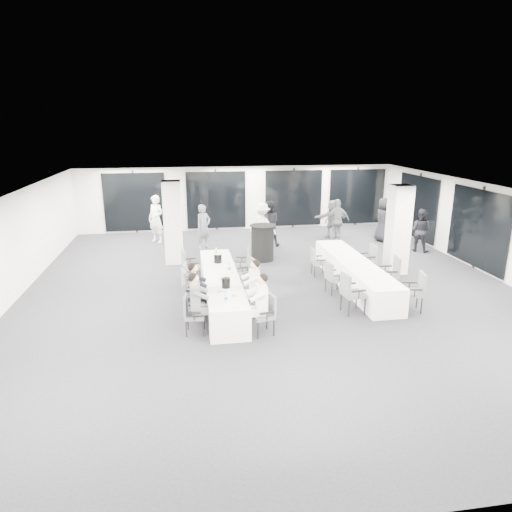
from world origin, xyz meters
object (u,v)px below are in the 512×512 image
(chair_main_left_far, at_px, (189,264))
(chair_main_right_mid, at_px, (253,282))
(chair_side_left_far, at_px, (317,260))
(cocktail_table, at_px, (262,243))
(chair_side_left_near, at_px, (350,291))
(standing_guest_c, at_px, (262,222))
(standing_guest_e, at_px, (383,217))
(chair_main_left_mid, at_px, (190,286))
(chair_main_right_far, at_px, (244,262))
(standing_guest_f, at_px, (332,216))
(standing_guest_a, at_px, (203,224))
(chair_main_right_near, at_px, (266,312))
(standing_guest_g, at_px, (156,216))
(chair_side_right_far, at_px, (369,257))
(chair_side_right_near, at_px, (416,289))
(standing_guest_h, at_px, (420,227))
(standing_guest_d, at_px, (337,218))
(chair_main_left_second, at_px, (190,298))
(chair_main_right_second, at_px, (258,296))
(chair_side_left_mid, at_px, (333,276))
(chair_main_left_near, at_px, (191,312))
(chair_side_right_mid, at_px, (391,272))
(chair_main_right_fourth, at_px, (248,272))
(ice_bucket_near, at_px, (226,283))
(banquet_table_side, at_px, (354,273))
(ice_bucket_far, at_px, (218,258))
(standing_guest_b, at_px, (269,220))
(banquet_table_main, at_px, (221,288))

(chair_main_left_far, bearing_deg, chair_main_right_mid, 33.57)
(chair_side_left_far, bearing_deg, cocktail_table, -142.97)
(chair_main_right_mid, distance_m, chair_side_left_near, 2.54)
(standing_guest_c, xyz_separation_m, standing_guest_e, (4.94, 0.09, 0.04))
(chair_main_left_mid, xyz_separation_m, chair_main_right_far, (1.67, 2.03, -0.04))
(standing_guest_c, distance_m, standing_guest_f, 3.30)
(standing_guest_a, height_order, standing_guest_f, standing_guest_a)
(chair_main_right_near, relative_size, standing_guest_g, 0.43)
(chair_side_right_far, distance_m, standing_guest_c, 4.72)
(chair_side_right_near, relative_size, standing_guest_h, 0.56)
(chair_main_left_far, height_order, chair_side_left_far, chair_main_left_far)
(chair_main_right_near, height_order, chair_side_left_near, chair_side_left_near)
(chair_main_left_mid, bearing_deg, standing_guest_f, 128.97)
(cocktail_table, relative_size, standing_guest_d, 0.63)
(chair_main_left_second, relative_size, chair_main_right_second, 1.15)
(standing_guest_a, bearing_deg, standing_guest_e, -35.36)
(chair_main_left_far, bearing_deg, standing_guest_f, 120.15)
(chair_main_left_mid, height_order, chair_side_left_mid, chair_main_left_mid)
(chair_main_left_near, height_order, chair_side_right_mid, chair_side_right_mid)
(chair_side_left_near, bearing_deg, standing_guest_h, 131.21)
(chair_main_right_fourth, xyz_separation_m, standing_guest_f, (4.34, 5.72, 0.36))
(chair_side_left_far, distance_m, standing_guest_e, 5.42)
(chair_side_left_mid, height_order, standing_guest_h, standing_guest_h)
(chair_main_right_fourth, bearing_deg, chair_main_left_far, 45.76)
(ice_bucket_near, bearing_deg, chair_side_right_mid, 11.85)
(chair_main_left_far, xyz_separation_m, chair_side_right_mid, (5.63, -1.70, 0.02))
(chair_main_left_near, distance_m, chair_main_right_mid, 2.35)
(chair_side_left_mid, bearing_deg, chair_side_left_far, 169.30)
(banquet_table_side, distance_m, chair_side_left_mid, 0.98)
(chair_side_left_mid, relative_size, ice_bucket_far, 3.46)
(chair_side_left_far, height_order, standing_guest_b, standing_guest_b)
(chair_main_right_mid, relative_size, ice_bucket_far, 3.75)
(standing_guest_f, bearing_deg, chair_side_right_near, 85.41)
(standing_guest_a, bearing_deg, chair_main_left_mid, -131.94)
(ice_bucket_near, bearing_deg, chair_side_right_near, -4.97)
(banquet_table_side, bearing_deg, chair_main_right_far, 160.49)
(cocktail_table, bearing_deg, chair_side_left_near, -74.38)
(chair_main_left_near, xyz_separation_m, chair_side_left_mid, (3.96, 1.97, 0.00))
(standing_guest_f, bearing_deg, chair_main_left_mid, 46.41)
(cocktail_table, height_order, chair_main_right_far, cocktail_table)
(banquet_table_main, relative_size, chair_main_right_fourth, 5.32)
(cocktail_table, distance_m, ice_bucket_far, 3.08)
(chair_side_right_near, relative_size, chair_side_right_far, 1.07)
(chair_side_left_far, distance_m, standing_guest_a, 5.04)
(ice_bucket_far, bearing_deg, chair_side_left_near, -37.65)
(chair_side_left_near, bearing_deg, chair_side_right_mid, 120.42)
(chair_main_left_second, height_order, chair_main_left_mid, chair_main_left_mid)
(chair_side_left_far, xyz_separation_m, standing_guest_f, (2.04, 4.73, 0.40))
(chair_main_left_mid, bearing_deg, standing_guest_c, 143.92)
(chair_main_left_near, distance_m, chair_side_right_near, 5.64)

